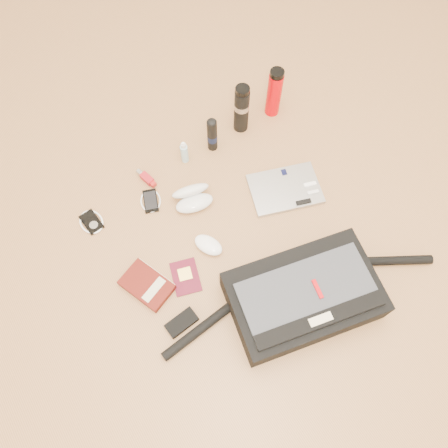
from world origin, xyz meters
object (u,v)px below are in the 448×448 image
at_px(thermos_red, 274,93).
at_px(messenger_bag, 303,296).
at_px(laptop, 285,189).
at_px(thermos_black, 242,109).
at_px(book, 147,285).

bearing_deg(thermos_red, messenger_bag, -118.76).
relative_size(laptop, thermos_black, 1.37).
xyz_separation_m(laptop, book, (-0.67, -0.05, 0.01)).
relative_size(messenger_bag, thermos_red, 4.29).
bearing_deg(laptop, messenger_bag, -100.51).
height_order(thermos_black, thermos_red, same).
bearing_deg(thermos_black, book, -148.76).
bearing_deg(laptop, thermos_black, 105.19).
xyz_separation_m(laptop, thermos_black, (0.03, 0.37, 0.11)).
bearing_deg(thermos_red, book, -154.06).
relative_size(messenger_bag, thermos_black, 4.29).
bearing_deg(book, laptop, -16.37).
bearing_deg(messenger_bag, laptop, 73.26).
bearing_deg(book, thermos_red, 4.93).
height_order(messenger_bag, thermos_black, thermos_black).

